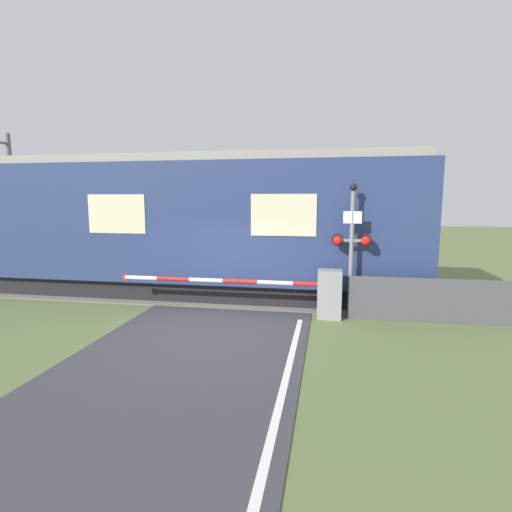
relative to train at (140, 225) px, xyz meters
name	(u,v)px	position (x,y,z in m)	size (l,w,h in m)	color
ground_plane	(213,329)	(3.37, -3.25, -2.19)	(80.00, 80.00, 0.00)	#5B6B3D
track_bed	(243,295)	(3.37, 0.00, -2.17)	(36.00, 3.20, 0.13)	slate
train	(140,225)	(0.00, 0.00, 0.00)	(17.40, 2.77, 4.29)	black
crossing_barrier	(311,292)	(5.56, -1.90, -1.53)	(5.96, 0.44, 1.25)	gray
signal_post	(352,243)	(6.55, -1.72, -0.27)	(0.98, 0.26, 3.38)	gray
catenary_pole	(12,201)	(-6.48, 2.09, 0.73)	(0.20, 1.90, 5.56)	slate
roadside_fence	(430,301)	(8.44, -1.82, -1.64)	(3.88, 0.06, 1.10)	#4C4C51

